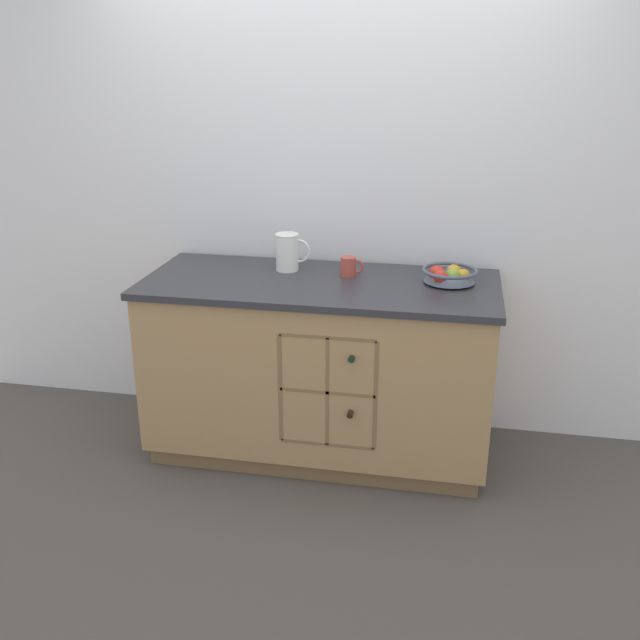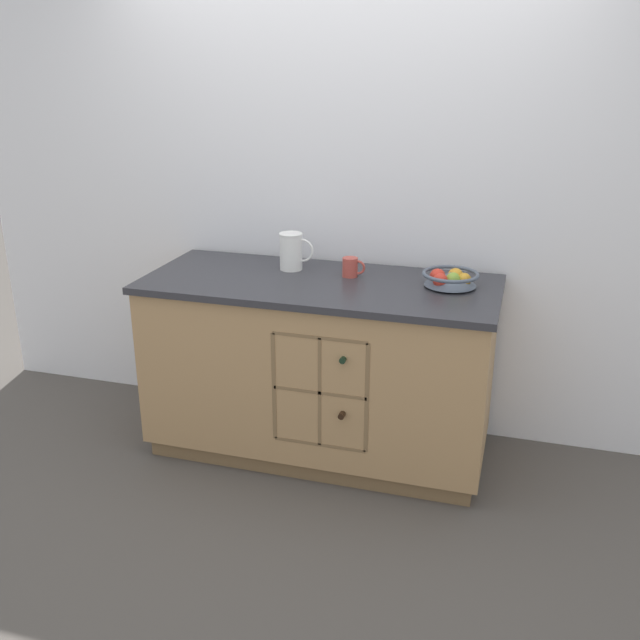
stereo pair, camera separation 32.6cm
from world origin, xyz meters
name	(u,v)px [view 2 (the right image)]	position (x,y,z in m)	size (l,w,h in m)	color
ground_plane	(320,447)	(0.00, 0.00, 0.00)	(14.00, 14.00, 0.00)	#4C4742
back_wall	(343,198)	(0.00, 0.43, 1.27)	(4.40, 0.06, 2.55)	white
kitchen_island	(320,367)	(0.00, 0.00, 0.48)	(1.76, 0.77, 0.94)	brown
fruit_bowl	(450,278)	(0.63, 0.09, 0.98)	(0.27, 0.27, 0.08)	#4C5666
white_pitcher	(292,251)	(-0.20, 0.15, 1.04)	(0.18, 0.12, 0.19)	white
ceramic_mug	(351,267)	(0.13, 0.12, 0.99)	(0.12, 0.08, 0.10)	#B7473D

